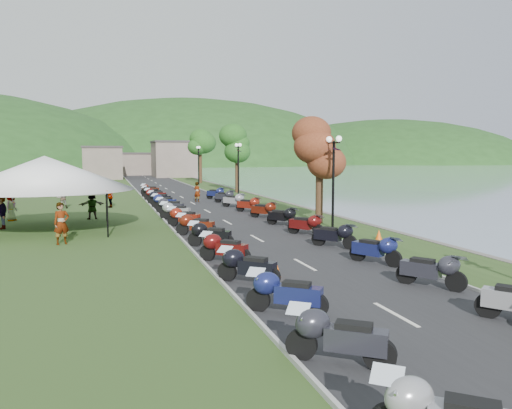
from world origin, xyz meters
TOP-DOWN VIEW (x-y plane):
  - road at (0.00, 40.00)m, footprint 7.00×120.00m
  - hills_backdrop at (0.00, 200.00)m, footprint 360.00×120.00m
  - far_building at (-2.00, 85.00)m, footprint 18.00×16.00m
  - moto_row_left at (-2.69, 19.16)m, footprint 2.60×50.14m
  - moto_row_right at (2.55, 17.92)m, footprint 2.60×40.01m
  - vendor_tent_main at (-9.96, 21.62)m, footprint 6.13×6.13m
  - tree_lakeside at (5.12, 20.09)m, footprint 2.39×2.39m
  - pedestrian_a at (-8.91, 17.17)m, footprint 0.84×0.74m
  - pedestrian_b at (-10.03, 33.05)m, footprint 0.85×0.60m
  - pedestrian_c at (-12.43, 23.11)m, footprint 1.03×1.38m
  - traffic_cone_near at (-1.61, 8.61)m, footprint 0.35×0.35m

SIDE VIEW (x-z plane):
  - hills_backdrop at x=0.00m, z-range -38.00..38.00m
  - pedestrian_a at x=-8.91m, z-range -0.96..0.96m
  - pedestrian_b at x=-10.03m, z-range -0.80..0.80m
  - pedestrian_c at x=-12.43m, z-range -0.99..0.99m
  - road at x=0.00m, z-range 0.00..0.02m
  - traffic_cone_near at x=-1.61m, z-range 0.00..0.54m
  - moto_row_left at x=-2.69m, z-range 0.00..1.10m
  - moto_row_right at x=2.55m, z-range 0.00..1.10m
  - vendor_tent_main at x=-9.96m, z-range 0.00..4.00m
  - far_building at x=-2.00m, z-range 0.00..5.00m
  - tree_lakeside at x=5.12m, z-range 0.00..6.63m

